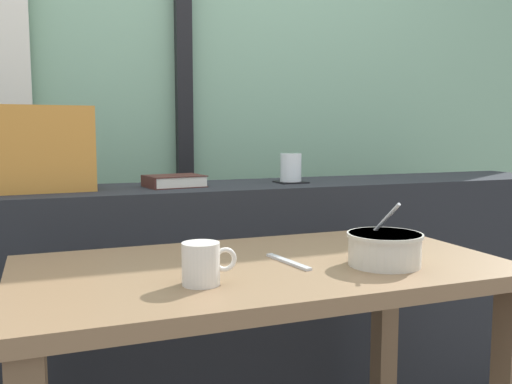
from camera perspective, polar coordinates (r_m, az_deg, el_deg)
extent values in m
cube|color=#84B293|center=(2.60, -9.18, 14.93)|extent=(4.80, 0.08, 2.80)
cube|color=black|center=(2.53, -7.48, 12.90)|extent=(0.07, 0.05, 2.60)
cube|color=#23262B|center=(1.97, -4.28, -11.29)|extent=(2.80, 0.38, 0.82)
cube|color=brown|center=(1.84, 13.07, -15.33)|extent=(0.06, 0.06, 0.67)
cube|color=#846647|center=(1.29, 0.77, -8.11)|extent=(1.11, 0.59, 0.03)
cube|color=black|center=(1.97, 3.60, 1.03)|extent=(0.10, 0.10, 0.00)
cylinder|color=white|center=(1.97, 3.61, 2.56)|extent=(0.08, 0.08, 0.10)
cylinder|color=orange|center=(1.97, 3.61, 2.35)|extent=(0.07, 0.07, 0.08)
cube|color=#47231E|center=(1.85, -8.37, 0.59)|extent=(0.20, 0.16, 0.00)
cube|color=silver|center=(1.85, -8.38, 1.13)|extent=(0.19, 0.16, 0.03)
cube|color=#47231E|center=(1.85, -8.39, 1.68)|extent=(0.20, 0.16, 0.00)
cube|color=#47231E|center=(1.82, -11.04, 1.00)|extent=(0.03, 0.14, 0.04)
cube|color=#D18938|center=(1.80, -21.53, 4.15)|extent=(0.33, 0.16, 0.26)
cylinder|color=beige|center=(1.29, 13.12, -5.77)|extent=(0.16, 0.16, 0.07)
cylinder|color=beige|center=(1.29, 13.15, -4.34)|extent=(0.17, 0.17, 0.01)
cylinder|color=#B27038|center=(1.30, 13.11, -6.04)|extent=(0.14, 0.14, 0.05)
cylinder|color=silver|center=(1.31, 12.64, -3.38)|extent=(0.02, 0.13, 0.12)
ellipsoid|color=silver|center=(1.33, 12.11, -4.93)|extent=(0.03, 0.05, 0.01)
cube|color=silver|center=(1.29, 3.33, -7.19)|extent=(0.04, 0.17, 0.01)
cylinder|color=silver|center=(1.11, -5.71, -7.37)|extent=(0.08, 0.08, 0.08)
torus|color=silver|center=(1.12, -3.23, -6.97)|extent=(0.05, 0.01, 0.05)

